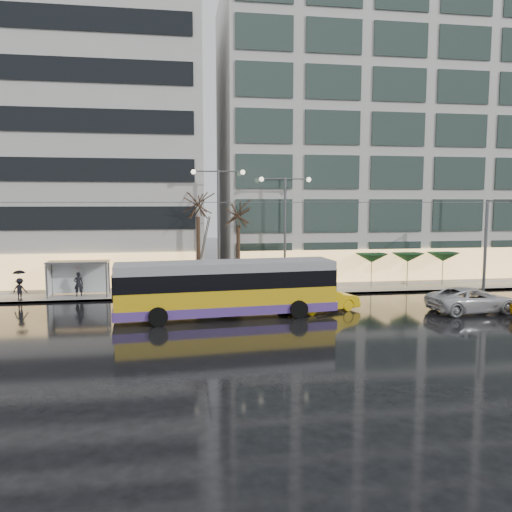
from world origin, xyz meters
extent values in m
plane|color=black|center=(0.00, 0.00, 0.00)|extent=(140.00, 140.00, 0.00)
cube|color=gray|center=(2.00, 14.00, 0.07)|extent=(80.00, 10.00, 0.15)
cube|color=slate|center=(2.00, 9.05, 0.07)|extent=(80.00, 0.10, 0.15)
cube|color=#B0ADA8|center=(19.00, 19.00, 12.65)|extent=(32.00, 14.00, 25.00)
cube|color=gold|center=(1.84, 3.08, 1.12)|extent=(13.04, 3.81, 1.61)
cube|color=#503483|center=(1.84, 3.08, 0.59)|extent=(13.09, 3.85, 0.54)
cube|color=black|center=(1.84, 3.08, 2.30)|extent=(13.06, 3.83, 0.96)
cube|color=gray|center=(1.84, 3.08, 3.05)|extent=(13.04, 3.81, 0.54)
cube|color=black|center=(8.27, 3.65, 2.14)|extent=(0.28, 2.46, 1.39)
cube|color=black|center=(-4.59, 2.51, 2.14)|extent=(0.28, 2.46, 1.39)
cylinder|color=black|center=(5.77, 4.77, 0.54)|extent=(1.10, 0.47, 1.07)
cylinder|color=black|center=(6.01, 2.10, 0.54)|extent=(1.10, 0.47, 1.07)
cylinder|color=black|center=(-2.33, 4.05, 0.54)|extent=(1.10, 0.47, 1.07)
cylinder|color=black|center=(-2.10, 1.38, 0.54)|extent=(1.10, 0.47, 1.07)
cylinder|color=#595B60|center=(0.68, 4.00, 4.61)|extent=(0.42, 3.97, 2.82)
cylinder|color=#595B60|center=(0.63, 4.53, 4.61)|extent=(0.42, 3.97, 2.82)
cylinder|color=#595B60|center=(22.00, 8.50, 3.50)|extent=(0.24, 0.24, 7.00)
cube|color=#595B60|center=(22.00, 6.00, 6.90)|extent=(0.10, 5.00, 0.10)
cylinder|color=#595B60|center=(1.00, 5.75, 6.80)|extent=(42.00, 0.04, 0.04)
cylinder|color=#595B60|center=(1.00, 6.25, 6.80)|extent=(42.00, 0.04, 0.04)
cube|color=#595B60|center=(-8.00, 10.50, 2.60)|extent=(4.20, 1.60, 0.12)
cube|color=silver|center=(-8.00, 11.20, 1.35)|extent=(4.00, 0.05, 2.20)
cube|color=white|center=(-10.05, 10.50, 1.35)|extent=(0.10, 1.40, 2.20)
cylinder|color=#595B60|center=(-10.00, 9.80, 1.35)|extent=(0.10, 0.10, 2.40)
cylinder|color=#595B60|center=(-10.00, 11.20, 1.35)|extent=(0.10, 0.10, 2.40)
cylinder|color=#595B60|center=(-6.00, 9.80, 1.35)|extent=(0.10, 0.10, 2.40)
cylinder|color=#595B60|center=(-6.00, 11.20, 1.35)|extent=(0.10, 0.10, 2.40)
cylinder|color=#595B60|center=(2.00, 10.80, 4.65)|extent=(0.18, 0.18, 9.00)
cylinder|color=#595B60|center=(1.10, 10.80, 9.05)|extent=(1.80, 0.10, 0.10)
cylinder|color=#595B60|center=(2.90, 10.80, 9.05)|extent=(1.80, 0.10, 0.10)
sphere|color=#FFF2CC|center=(0.20, 10.80, 9.00)|extent=(0.36, 0.36, 0.36)
sphere|color=#FFF2CC|center=(3.80, 10.80, 9.00)|extent=(0.36, 0.36, 0.36)
cylinder|color=#595B60|center=(7.00, 10.80, 4.40)|extent=(0.18, 0.18, 8.50)
cylinder|color=#595B60|center=(6.10, 10.80, 8.55)|extent=(1.80, 0.10, 0.10)
cylinder|color=#595B60|center=(7.90, 10.80, 8.55)|extent=(1.80, 0.10, 0.10)
sphere|color=#FFF2CC|center=(5.20, 10.80, 8.50)|extent=(0.36, 0.36, 0.36)
sphere|color=#FFF2CC|center=(8.80, 10.80, 8.50)|extent=(0.36, 0.36, 0.36)
cylinder|color=black|center=(0.50, 11.00, 2.95)|extent=(0.28, 0.28, 5.60)
cylinder|color=black|center=(3.50, 11.20, 2.60)|extent=(0.28, 0.28, 4.90)
cylinder|color=#595B60|center=(14.00, 11.00, 1.25)|extent=(0.06, 0.06, 2.20)
cone|color=#0E3619|center=(14.00, 11.00, 2.45)|extent=(2.50, 2.50, 0.70)
cylinder|color=#595B60|center=(17.00, 11.00, 1.25)|extent=(0.06, 0.06, 2.20)
cone|color=#0E3619|center=(17.00, 11.00, 2.45)|extent=(2.50, 2.50, 0.70)
cylinder|color=#595B60|center=(20.00, 11.00, 1.25)|extent=(0.06, 0.06, 2.20)
cone|color=#0E3619|center=(20.00, 11.00, 2.45)|extent=(2.50, 2.50, 0.70)
imported|color=yellow|center=(8.04, 3.76, 0.75)|extent=(4.84, 2.96, 1.51)
imported|color=#BCBBC1|center=(17.09, 2.13, 0.77)|extent=(5.75, 2.99, 1.55)
imported|color=black|center=(-8.01, 10.40, 1.02)|extent=(0.71, 0.55, 1.74)
imported|color=#E44C79|center=(-8.01, 10.40, 1.90)|extent=(1.15, 1.16, 0.88)
imported|color=black|center=(-3.55, 11.67, 1.06)|extent=(1.12, 1.10, 1.82)
imported|color=black|center=(-11.64, 9.40, 0.92)|extent=(1.10, 0.80, 1.54)
imported|color=black|center=(-11.64, 9.40, 1.90)|extent=(0.99, 0.99, 0.72)
camera|label=1|loc=(-0.80, -26.01, 6.79)|focal=35.00mm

